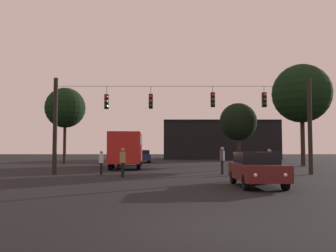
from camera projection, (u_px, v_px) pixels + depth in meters
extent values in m
plane|color=black|center=(178.00, 168.00, 32.18)|extent=(168.00, 168.00, 0.00)
cylinder|color=black|center=(55.00, 126.00, 24.04)|extent=(0.28, 0.28, 6.31)
cylinder|color=black|center=(309.00, 126.00, 24.06)|extent=(0.28, 0.28, 6.31)
cylinder|color=black|center=(182.00, 86.00, 24.21)|extent=(16.62, 0.02, 0.02)
cylinder|color=black|center=(106.00, 90.00, 24.19)|extent=(0.03, 0.03, 0.54)
cube|color=black|center=(106.00, 102.00, 24.15)|extent=(0.26, 0.32, 0.95)
sphere|color=red|center=(106.00, 97.00, 23.98)|extent=(0.20, 0.20, 0.20)
sphere|color=#5B3D0C|center=(106.00, 101.00, 23.97)|extent=(0.20, 0.20, 0.20)
sphere|color=#0C4219|center=(106.00, 106.00, 23.95)|extent=(0.20, 0.20, 0.20)
cylinder|color=black|center=(150.00, 90.00, 24.20)|extent=(0.03, 0.03, 0.51)
cube|color=black|center=(150.00, 101.00, 24.15)|extent=(0.26, 0.32, 0.95)
sphere|color=red|center=(150.00, 96.00, 23.99)|extent=(0.20, 0.20, 0.20)
sphere|color=#5B3D0C|center=(150.00, 101.00, 23.97)|extent=(0.20, 0.20, 0.20)
sphere|color=#0C4219|center=(150.00, 106.00, 23.95)|extent=(0.20, 0.20, 0.20)
cylinder|color=black|center=(212.00, 89.00, 24.20)|extent=(0.03, 0.03, 0.41)
cube|color=black|center=(212.00, 100.00, 24.16)|extent=(0.26, 0.32, 0.95)
sphere|color=red|center=(213.00, 95.00, 24.00)|extent=(0.20, 0.20, 0.20)
sphere|color=#5B3D0C|center=(213.00, 99.00, 23.98)|extent=(0.20, 0.20, 0.20)
sphere|color=#0C4219|center=(213.00, 104.00, 23.96)|extent=(0.20, 0.20, 0.20)
cylinder|color=black|center=(264.00, 90.00, 24.21)|extent=(0.03, 0.03, 0.41)
cube|color=black|center=(264.00, 100.00, 24.16)|extent=(0.26, 0.32, 0.95)
sphere|color=red|center=(264.00, 95.00, 24.00)|extent=(0.20, 0.20, 0.20)
sphere|color=#5B3D0C|center=(265.00, 99.00, 23.98)|extent=(0.20, 0.20, 0.20)
sphere|color=#0C4219|center=(265.00, 104.00, 23.97)|extent=(0.20, 0.20, 0.20)
cube|color=#B21E19|center=(127.00, 148.00, 33.40)|extent=(3.08, 11.12, 2.50)
cube|color=black|center=(127.00, 141.00, 33.44)|extent=(3.09, 10.46, 0.70)
cylinder|color=black|center=(118.00, 160.00, 37.21)|extent=(0.33, 1.01, 1.00)
cylinder|color=black|center=(140.00, 160.00, 37.33)|extent=(0.33, 1.01, 1.00)
cylinder|color=black|center=(112.00, 163.00, 31.07)|extent=(0.33, 1.01, 1.00)
cylinder|color=black|center=(139.00, 163.00, 31.19)|extent=(0.33, 1.01, 1.00)
cylinder|color=black|center=(110.00, 164.00, 29.10)|extent=(0.33, 1.01, 1.00)
cylinder|color=black|center=(138.00, 164.00, 29.22)|extent=(0.33, 1.01, 1.00)
cube|color=beige|center=(129.00, 142.00, 36.73)|extent=(2.60, 0.94, 0.56)
cube|color=beige|center=(125.00, 140.00, 30.70)|extent=(2.60, 0.94, 0.56)
cube|color=#511919|center=(256.00, 172.00, 16.22)|extent=(1.81, 4.31, 0.68)
cube|color=black|center=(255.00, 158.00, 16.41)|extent=(1.59, 2.33, 0.52)
cylinder|color=black|center=(285.00, 182.00, 14.79)|extent=(0.22, 0.64, 0.64)
cylinder|color=black|center=(245.00, 182.00, 14.78)|extent=(0.22, 0.64, 0.64)
cylinder|color=black|center=(266.00, 177.00, 17.62)|extent=(0.22, 0.64, 0.64)
cylinder|color=black|center=(233.00, 177.00, 17.62)|extent=(0.22, 0.64, 0.64)
sphere|color=white|center=(285.00, 175.00, 14.13)|extent=(0.18, 0.18, 0.18)
sphere|color=white|center=(255.00, 175.00, 14.13)|extent=(0.18, 0.18, 0.18)
cube|color=navy|center=(142.00, 157.00, 44.61)|extent=(2.27, 4.47, 0.68)
cube|color=black|center=(142.00, 152.00, 44.50)|extent=(1.83, 2.48, 0.52)
cylinder|color=black|center=(135.00, 160.00, 45.91)|extent=(0.29, 0.66, 0.64)
cylinder|color=black|center=(148.00, 160.00, 46.09)|extent=(0.29, 0.66, 0.64)
cylinder|color=black|center=(136.00, 160.00, 43.09)|extent=(0.29, 0.66, 0.64)
cylinder|color=black|center=(149.00, 160.00, 43.27)|extent=(0.29, 0.66, 0.64)
sphere|color=white|center=(137.00, 157.00, 46.63)|extent=(0.18, 0.18, 0.18)
sphere|color=white|center=(146.00, 157.00, 46.76)|extent=(0.18, 0.18, 0.18)
cylinder|color=black|center=(268.00, 167.00, 25.44)|extent=(0.14, 0.14, 0.81)
cylinder|color=black|center=(270.00, 167.00, 25.29)|extent=(0.14, 0.14, 0.81)
cube|color=maroon|center=(269.00, 157.00, 25.41)|extent=(0.34, 0.41, 0.61)
sphere|color=#8C6B51|center=(269.00, 151.00, 25.43)|extent=(0.22, 0.22, 0.22)
cylinder|color=black|center=(222.00, 168.00, 24.07)|extent=(0.14, 0.14, 0.88)
cylinder|color=black|center=(222.00, 167.00, 24.21)|extent=(0.14, 0.14, 0.88)
cube|color=#4C4C56|center=(222.00, 156.00, 24.19)|extent=(0.36, 0.42, 0.66)
sphere|color=#8C6B51|center=(222.00, 149.00, 24.22)|extent=(0.24, 0.24, 0.24)
cylinder|color=black|center=(101.00, 169.00, 23.72)|extent=(0.14, 0.14, 0.76)
cylinder|color=black|center=(101.00, 169.00, 23.56)|extent=(0.14, 0.14, 0.76)
cube|color=silver|center=(101.00, 158.00, 23.68)|extent=(0.27, 0.38, 0.57)
sphere|color=#8C6B51|center=(101.00, 152.00, 23.70)|extent=(0.21, 0.21, 0.21)
cylinder|color=black|center=(123.00, 170.00, 21.68)|extent=(0.14, 0.14, 0.85)
cylinder|color=black|center=(122.00, 170.00, 21.53)|extent=(0.14, 0.14, 0.85)
cube|color=#997F4C|center=(122.00, 157.00, 21.65)|extent=(0.30, 0.40, 0.63)
sphere|color=#8C6B51|center=(122.00, 150.00, 21.68)|extent=(0.23, 0.23, 0.23)
cube|color=black|center=(219.00, 142.00, 61.49)|extent=(18.30, 9.07, 5.71)
cube|color=black|center=(218.00, 123.00, 61.68)|extent=(18.30, 9.07, 0.50)
cylinder|color=#2D2116|center=(302.00, 140.00, 35.53)|extent=(0.41, 0.41, 5.05)
sphere|color=black|center=(301.00, 93.00, 35.81)|extent=(5.68, 5.68, 5.68)
cylinder|color=#2D2116|center=(64.00, 143.00, 40.78)|extent=(0.33, 0.33, 4.67)
sphere|color=black|center=(65.00, 108.00, 41.02)|extent=(4.45, 4.45, 4.45)
cylinder|color=#2D2116|center=(238.00, 150.00, 37.89)|extent=(0.34, 0.34, 3.12)
sphere|color=black|center=(238.00, 122.00, 38.07)|extent=(3.84, 3.84, 3.84)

